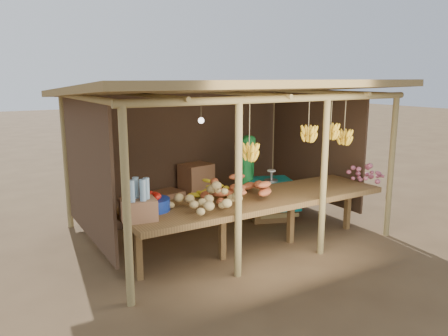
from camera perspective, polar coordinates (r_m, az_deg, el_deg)
ground at (r=7.20m, az=-0.00°, el=-8.21°), size 60.00×60.00×0.00m
stall_structure at (r=6.82m, az=0.13°, el=7.22°), size 4.70×3.50×2.43m
counter at (r=6.22m, az=4.54°, el=-4.34°), size 3.90×1.05×0.80m
potato_heap at (r=5.58m, az=-0.68°, el=-3.56°), size 1.18×0.79×0.37m
sweet_potato_heap at (r=6.10m, az=2.08°, el=-2.27°), size 1.27×0.94×0.36m
onion_heap at (r=7.25m, az=18.01°, el=-0.62°), size 0.86×0.59×0.36m
banana_pile at (r=6.15m, az=-0.72°, el=-2.22°), size 0.64×0.42×0.35m
tomato_basin at (r=5.62m, az=-9.30°, el=-4.57°), size 0.44×0.44×0.23m
bottle_box at (r=5.25m, az=-11.14°, el=-4.66°), size 0.45×0.38×0.51m
vendor at (r=7.66m, az=2.90°, el=-1.20°), size 0.62×0.49×1.48m
tarp_crate at (r=7.75m, az=5.98°, el=-3.91°), size 0.94×0.88×0.91m
carton_stack at (r=8.06m, az=-4.89°, el=-3.19°), size 1.21×0.53×0.87m
burlap_sacks at (r=7.55m, az=-12.74°, el=-5.62°), size 0.78×0.41×0.55m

